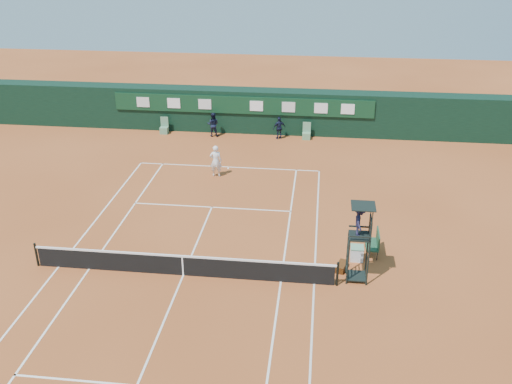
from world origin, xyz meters
TOP-DOWN VIEW (x-y plane):
  - ground at (0.00, 0.00)m, footprint 90.00×90.00m
  - court_lines at (0.00, 0.00)m, footprint 11.05×23.85m
  - tennis_net at (0.00, 0.00)m, footprint 12.90×0.10m
  - back_wall at (0.00, 18.74)m, footprint 40.00×1.65m
  - linesman_chair_left at (-5.50, 17.48)m, footprint 0.55×0.50m
  - linesman_chair_right at (4.50, 17.48)m, footprint 0.55×0.50m
  - umpire_chair at (7.18, 0.57)m, footprint 0.96×0.95m
  - player_bench at (8.06, 2.72)m, footprint 0.55×1.20m
  - tennis_bag at (6.62, 1.22)m, footprint 0.55×0.86m
  - cooler at (7.28, 2.12)m, footprint 0.57×0.57m
  - tennis_ball at (-0.45, 11.20)m, footprint 0.07×0.07m
  - player at (-0.50, 10.46)m, footprint 0.73×0.51m
  - ball_kid_left at (-1.96, 17.31)m, footprint 0.84×0.66m
  - ball_kid_right at (2.64, 17.32)m, footprint 0.98×0.78m

SIDE VIEW (x-z plane):
  - ground at x=0.00m, z-range 0.00..0.00m
  - court_lines at x=0.00m, z-range 0.00..0.01m
  - tennis_ball at x=-0.45m, z-range 0.00..0.07m
  - tennis_bag at x=6.62m, z-range 0.00..0.30m
  - linesman_chair_left at x=-5.50m, z-range -0.26..0.89m
  - linesman_chair_right at x=4.50m, z-range -0.26..0.89m
  - cooler at x=7.28m, z-range 0.00..0.65m
  - tennis_net at x=0.00m, z-range -0.04..1.06m
  - player_bench at x=8.06m, z-range 0.05..1.15m
  - ball_kid_right at x=2.64m, z-range 0.00..1.55m
  - ball_kid_left at x=-1.96m, z-range 0.00..1.69m
  - player at x=-0.50m, z-range 0.00..1.90m
  - back_wall at x=0.00m, z-range 0.01..3.01m
  - umpire_chair at x=7.18m, z-range 0.75..4.17m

